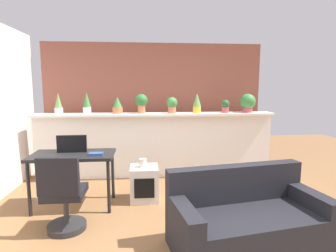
{
  "coord_description": "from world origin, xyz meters",
  "views": [
    {
      "loc": [
        -0.22,
        -2.94,
        1.65
      ],
      "look_at": [
        0.13,
        1.01,
        1.08
      ],
      "focal_mm": 29.32,
      "sensor_mm": 36.0,
      "label": 1
    }
  ],
  "objects_px": {
    "vase_on_shelf": "(143,163)",
    "book_on_desk": "(96,154)",
    "potted_plant_7": "(248,103)",
    "office_chair": "(64,200)",
    "potted_plant_4": "(172,104)",
    "potted_plant_3": "(141,102)",
    "potted_plant_6": "(225,106)",
    "tv_monitor": "(72,144)",
    "couch": "(247,221)",
    "potted_plant_5": "(197,103)",
    "potted_plant_1": "(87,103)",
    "desk": "(73,160)",
    "side_cube_shelf": "(144,183)",
    "potted_plant_2": "(117,105)",
    "potted_plant_0": "(58,104)"
  },
  "relations": [
    {
      "from": "potted_plant_6",
      "to": "book_on_desk",
      "type": "xyz_separation_m",
      "value": [
        -2.12,
        -1.27,
        -0.54
      ]
    },
    {
      "from": "potted_plant_1",
      "to": "desk",
      "type": "xyz_separation_m",
      "value": [
        0.02,
        -1.16,
        -0.7
      ]
    },
    {
      "from": "potted_plant_6",
      "to": "desk",
      "type": "bearing_deg",
      "value": -154.97
    },
    {
      "from": "potted_plant_7",
      "to": "desk",
      "type": "bearing_deg",
      "value": -157.78
    },
    {
      "from": "potted_plant_1",
      "to": "couch",
      "type": "bearing_deg",
      "value": -48.95
    },
    {
      "from": "tv_monitor",
      "to": "potted_plant_2",
      "type": "bearing_deg",
      "value": 64.2
    },
    {
      "from": "potted_plant_7",
      "to": "potted_plant_4",
      "type": "bearing_deg",
      "value": -178.55
    },
    {
      "from": "potted_plant_7",
      "to": "vase_on_shelf",
      "type": "xyz_separation_m",
      "value": [
        -1.94,
        -1.06,
        -0.8
      ]
    },
    {
      "from": "potted_plant_5",
      "to": "tv_monitor",
      "type": "xyz_separation_m",
      "value": [
        -1.96,
        -1.09,
        -0.49
      ]
    },
    {
      "from": "potted_plant_5",
      "to": "book_on_desk",
      "type": "bearing_deg",
      "value": -141.04
    },
    {
      "from": "potted_plant_5",
      "to": "potted_plant_7",
      "type": "xyz_separation_m",
      "value": [
        0.95,
        0.01,
        0.0
      ]
    },
    {
      "from": "potted_plant_5",
      "to": "side_cube_shelf",
      "type": "relative_size",
      "value": 0.72
    },
    {
      "from": "vase_on_shelf",
      "to": "potted_plant_6",
      "type": "bearing_deg",
      "value": 34.27
    },
    {
      "from": "potted_plant_3",
      "to": "potted_plant_7",
      "type": "xyz_separation_m",
      "value": [
        1.95,
        0.01,
        -0.02
      ]
    },
    {
      "from": "potted_plant_3",
      "to": "potted_plant_6",
      "type": "height_order",
      "value": "potted_plant_3"
    },
    {
      "from": "desk",
      "to": "tv_monitor",
      "type": "height_order",
      "value": "tv_monitor"
    },
    {
      "from": "tv_monitor",
      "to": "couch",
      "type": "bearing_deg",
      "value": -31.42
    },
    {
      "from": "potted_plant_4",
      "to": "book_on_desk",
      "type": "relative_size",
      "value": 1.54
    },
    {
      "from": "tv_monitor",
      "to": "book_on_desk",
      "type": "distance_m",
      "value": 0.42
    },
    {
      "from": "tv_monitor",
      "to": "couch",
      "type": "relative_size",
      "value": 0.24
    },
    {
      "from": "potted_plant_1",
      "to": "couch",
      "type": "height_order",
      "value": "potted_plant_1"
    },
    {
      "from": "potted_plant_1",
      "to": "tv_monitor",
      "type": "bearing_deg",
      "value": -90.36
    },
    {
      "from": "potted_plant_3",
      "to": "book_on_desk",
      "type": "bearing_deg",
      "value": -114.79
    },
    {
      "from": "potted_plant_6",
      "to": "office_chair",
      "type": "xyz_separation_m",
      "value": [
        -2.4,
        -1.84,
        -0.92
      ]
    },
    {
      "from": "potted_plant_0",
      "to": "couch",
      "type": "relative_size",
      "value": 0.22
    },
    {
      "from": "potted_plant_6",
      "to": "tv_monitor",
      "type": "distance_m",
      "value": 2.73
    },
    {
      "from": "potted_plant_6",
      "to": "potted_plant_4",
      "type": "bearing_deg",
      "value": -179.77
    },
    {
      "from": "potted_plant_4",
      "to": "book_on_desk",
      "type": "xyz_separation_m",
      "value": [
        -1.14,
        -1.27,
        -0.57
      ]
    },
    {
      "from": "desk",
      "to": "book_on_desk",
      "type": "xyz_separation_m",
      "value": [
        0.33,
        -0.12,
        0.1
      ]
    },
    {
      "from": "side_cube_shelf",
      "to": "couch",
      "type": "xyz_separation_m",
      "value": [
        1.04,
        -1.29,
        0.03
      ]
    },
    {
      "from": "vase_on_shelf",
      "to": "book_on_desk",
      "type": "height_order",
      "value": "book_on_desk"
    },
    {
      "from": "potted_plant_1",
      "to": "side_cube_shelf",
      "type": "distance_m",
      "value": 1.81
    },
    {
      "from": "potted_plant_3",
      "to": "side_cube_shelf",
      "type": "distance_m",
      "value": 1.54
    },
    {
      "from": "potted_plant_4",
      "to": "tv_monitor",
      "type": "distance_m",
      "value": 1.9
    },
    {
      "from": "potted_plant_2",
      "to": "potted_plant_1",
      "type": "bearing_deg",
      "value": -177.86
    },
    {
      "from": "side_cube_shelf",
      "to": "vase_on_shelf",
      "type": "height_order",
      "value": "vase_on_shelf"
    },
    {
      "from": "tv_monitor",
      "to": "potted_plant_5",
      "type": "bearing_deg",
      "value": 29.09
    },
    {
      "from": "potted_plant_5",
      "to": "tv_monitor",
      "type": "height_order",
      "value": "potted_plant_5"
    },
    {
      "from": "potted_plant_6",
      "to": "side_cube_shelf",
      "type": "xyz_separation_m",
      "value": [
        -1.49,
        -1.02,
        -1.06
      ]
    },
    {
      "from": "potted_plant_1",
      "to": "book_on_desk",
      "type": "relative_size",
      "value": 2.05
    },
    {
      "from": "office_chair",
      "to": "vase_on_shelf",
      "type": "bearing_deg",
      "value": 42.38
    },
    {
      "from": "desk",
      "to": "side_cube_shelf",
      "type": "bearing_deg",
      "value": 7.71
    },
    {
      "from": "potted_plant_7",
      "to": "book_on_desk",
      "type": "relative_size",
      "value": 1.83
    },
    {
      "from": "potted_plant_1",
      "to": "potted_plant_7",
      "type": "height_order",
      "value": "potted_plant_1"
    },
    {
      "from": "couch",
      "to": "tv_monitor",
      "type": "bearing_deg",
      "value": 148.58
    },
    {
      "from": "potted_plant_0",
      "to": "side_cube_shelf",
      "type": "relative_size",
      "value": 0.74
    },
    {
      "from": "potted_plant_7",
      "to": "potted_plant_1",
      "type": "bearing_deg",
      "value": -179.75
    },
    {
      "from": "potted_plant_7",
      "to": "office_chair",
      "type": "height_order",
      "value": "potted_plant_7"
    },
    {
      "from": "potted_plant_2",
      "to": "potted_plant_4",
      "type": "bearing_deg",
      "value": -2.51
    },
    {
      "from": "potted_plant_6",
      "to": "potted_plant_7",
      "type": "bearing_deg",
      "value": 4.21
    }
  ]
}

